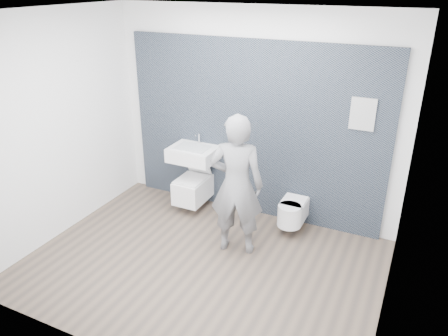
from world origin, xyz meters
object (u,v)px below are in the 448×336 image
at_px(toilet_rounded, 292,212).
at_px(visitor, 237,185).
at_px(toilet_square, 193,188).
at_px(washbasin, 193,154).

xyz_separation_m(toilet_rounded, visitor, (-0.49, -0.69, 0.59)).
bearing_deg(visitor, toilet_rounded, -139.41).
bearing_deg(toilet_rounded, visitor, -125.25).
bearing_deg(toilet_rounded, toilet_square, -179.62).
distance_m(toilet_square, toilet_rounded, 1.48).
xyz_separation_m(washbasin, toilet_square, (-0.00, -0.04, -0.52)).
bearing_deg(washbasin, visitor, -36.20).
bearing_deg(visitor, toilet_square, -48.90).
xyz_separation_m(washbasin, visitor, (0.99, -0.72, 0.03)).
relative_size(washbasin, visitor, 0.37).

